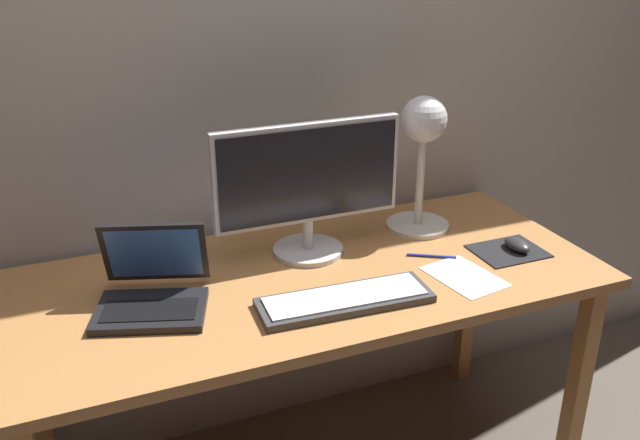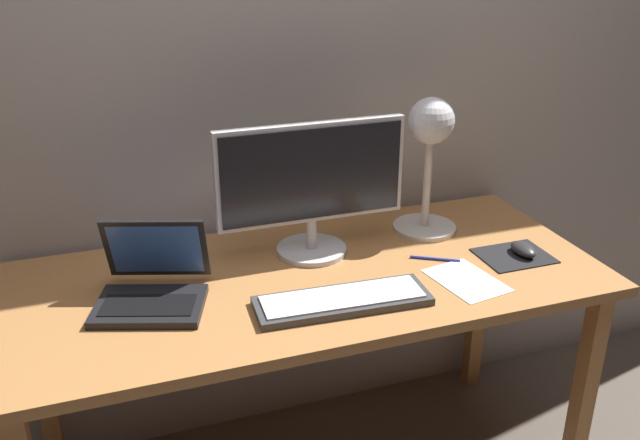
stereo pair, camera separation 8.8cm
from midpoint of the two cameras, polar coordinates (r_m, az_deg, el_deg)
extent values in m
cube|color=#A8A099|center=(2.05, -3.42, 14.57)|extent=(4.80, 0.06, 2.60)
cube|color=#A8703D|center=(1.87, 0.39, -4.97)|extent=(1.60, 0.70, 0.03)
cube|color=#A8703D|center=(2.20, 22.11, -13.47)|extent=(0.05, 0.05, 0.71)
cube|color=#A8703D|center=(2.24, -20.93, -12.60)|extent=(0.05, 0.05, 0.71)
cube|color=#A8703D|center=(2.58, 13.92, -6.55)|extent=(0.05, 0.05, 0.71)
cylinder|color=silver|center=(1.99, 0.56, -2.49)|extent=(0.20, 0.20, 0.01)
cylinder|color=silver|center=(1.96, 0.56, -1.14)|extent=(0.03, 0.03, 0.09)
cube|color=silver|center=(1.89, 0.59, 3.95)|extent=(0.54, 0.03, 0.28)
cube|color=black|center=(1.88, 0.76, 3.78)|extent=(0.52, 0.00, 0.26)
cube|color=#38383A|center=(1.73, 3.35, -6.75)|extent=(0.45, 0.16, 0.02)
cube|color=silver|center=(1.72, 3.36, -6.41)|extent=(0.41, 0.13, 0.01)
cube|color=black|center=(1.74, -12.55, -7.01)|extent=(0.31, 0.26, 0.02)
cube|color=black|center=(1.73, -12.67, -6.93)|extent=(0.25, 0.17, 0.00)
cube|color=black|center=(1.80, -12.10, -2.31)|extent=(0.27, 0.15, 0.18)
cube|color=blue|center=(1.80, -12.10, -2.31)|extent=(0.24, 0.13, 0.16)
cylinder|color=beige|center=(2.16, 9.80, -0.63)|extent=(0.19, 0.19, 0.01)
cylinder|color=silver|center=(2.10, 10.10, 3.36)|extent=(0.02, 0.02, 0.31)
sphere|color=silver|center=(2.04, 10.46, 8.10)|extent=(0.14, 0.14, 0.14)
sphere|color=#FFEAB2|center=(2.05, 10.53, 7.11)|extent=(0.05, 0.05, 0.05)
cube|color=black|center=(2.05, 17.00, -2.87)|extent=(0.20, 0.16, 0.00)
ellipsoid|color=#28282B|center=(2.06, 17.71, -2.34)|extent=(0.06, 0.10, 0.03)
cube|color=white|center=(1.89, 13.37, -4.91)|extent=(0.18, 0.23, 0.00)
cylinder|color=#2633A5|center=(1.98, 10.78, -3.20)|extent=(0.12, 0.08, 0.01)
camera|label=1|loc=(0.04, -88.56, 0.63)|focal=38.55mm
camera|label=2|loc=(0.04, 91.44, -0.63)|focal=38.55mm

